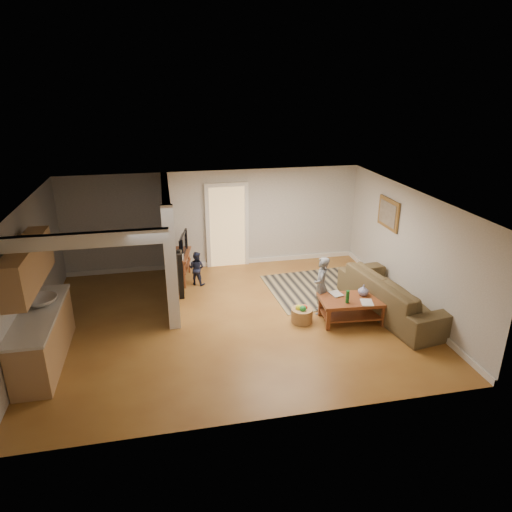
# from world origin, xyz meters

# --- Properties ---
(ground) EXTENTS (7.50, 7.50, 0.00)m
(ground) POSITION_xyz_m (0.00, 0.00, 0.00)
(ground) COLOR brown
(ground) RESTS_ON ground
(room_shell) EXTENTS (7.54, 6.02, 2.52)m
(room_shell) POSITION_xyz_m (-1.07, 0.43, 1.46)
(room_shell) COLOR #A9A6A2
(room_shell) RESTS_ON ground
(area_rug) EXTENTS (3.01, 2.29, 0.01)m
(area_rug) POSITION_xyz_m (2.47, 1.08, 0.01)
(area_rug) COLOR black
(area_rug) RESTS_ON ground
(sofa) EXTENTS (1.49, 2.91, 0.81)m
(sofa) POSITION_xyz_m (3.30, -0.37, 0.00)
(sofa) COLOR #433C21
(sofa) RESTS_ON ground
(coffee_table) EXTENTS (1.33, 0.84, 0.75)m
(coffee_table) POSITION_xyz_m (2.32, -0.52, 0.39)
(coffee_table) COLOR brown
(coffee_table) RESTS_ON ground
(tv_console) EXTENTS (0.60, 1.14, 0.94)m
(tv_console) POSITION_xyz_m (-0.94, 2.19, 0.62)
(tv_console) COLOR brown
(tv_console) RESTS_ON ground
(speaker_left) EXTENTS (0.11, 0.11, 1.06)m
(speaker_left) POSITION_xyz_m (-1.00, 1.20, 0.53)
(speaker_left) COLOR black
(speaker_left) RESTS_ON ground
(speaker_right) EXTENTS (0.14, 0.14, 1.08)m
(speaker_right) POSITION_xyz_m (-1.00, 1.40, 0.54)
(speaker_right) COLOR black
(speaker_right) RESTS_ON ground
(toy_basket) EXTENTS (0.43, 0.43, 0.39)m
(toy_basket) POSITION_xyz_m (1.32, -0.36, 0.16)
(toy_basket) COLOR olive
(toy_basket) RESTS_ON ground
(child) EXTENTS (0.44, 0.53, 1.24)m
(child) POSITION_xyz_m (1.80, -0.06, 0.00)
(child) COLOR slate
(child) RESTS_ON ground
(toddler) EXTENTS (0.50, 0.47, 0.82)m
(toddler) POSITION_xyz_m (-0.60, 1.89, 0.00)
(toddler) COLOR #1B2039
(toddler) RESTS_ON ground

